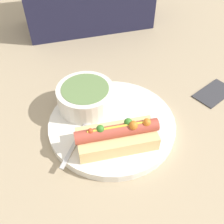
% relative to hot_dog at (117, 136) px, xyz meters
% --- Properties ---
extents(ground_plane, '(4.00, 4.00, 0.00)m').
position_rel_hot_dog_xyz_m(ground_plane, '(0.01, 0.06, -0.04)').
color(ground_plane, tan).
extents(dinner_plate, '(0.27, 0.27, 0.02)m').
position_rel_hot_dog_xyz_m(dinner_plate, '(0.01, 0.06, -0.03)').
color(dinner_plate, white).
rests_on(dinner_plate, ground_plane).
extents(hot_dog, '(0.16, 0.07, 0.06)m').
position_rel_hot_dog_xyz_m(hot_dog, '(0.00, 0.00, 0.00)').
color(hot_dog, '#E5C17F').
rests_on(hot_dog, dinner_plate).
extents(soup_bowl, '(0.12, 0.12, 0.05)m').
position_rel_hot_dog_xyz_m(soup_bowl, '(-0.03, 0.12, 0.00)').
color(soup_bowl, silver).
rests_on(soup_bowl, dinner_plate).
extents(spoon, '(0.10, 0.13, 0.01)m').
position_rel_hot_dog_xyz_m(spoon, '(-0.05, 0.06, -0.02)').
color(spoon, '#B7B7BC').
rests_on(spoon, dinner_plate).
extents(napkin, '(0.12, 0.09, 0.01)m').
position_rel_hot_dog_xyz_m(napkin, '(0.27, 0.09, -0.04)').
color(napkin, '#333338').
rests_on(napkin, ground_plane).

